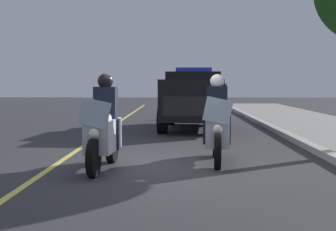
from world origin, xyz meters
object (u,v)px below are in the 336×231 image
police_motorcycle_lead_left (104,131)px  police_motorcycle_lead_right (217,127)px  police_suv (194,97)px  cyclist_background (223,98)px

police_motorcycle_lead_left → police_motorcycle_lead_right: 2.24m
police_motorcycle_lead_right → police_suv: police_suv is taller
police_motorcycle_lead_left → cyclist_background: (-13.12, 3.35, 0.14)m
police_motorcycle_lead_right → police_suv: (-6.70, -0.24, 0.37)m
police_motorcycle_lead_right → police_suv: 6.71m
police_motorcycle_lead_right → cyclist_background: size_ratio=1.22×
cyclist_background → police_motorcycle_lead_left: bearing=-14.3°
police_motorcycle_lead_right → cyclist_background: police_motorcycle_lead_right is taller
police_suv → police_motorcycle_lead_left: bearing=-13.9°
police_motorcycle_lead_right → cyclist_background: (-12.31, 1.26, 0.14)m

